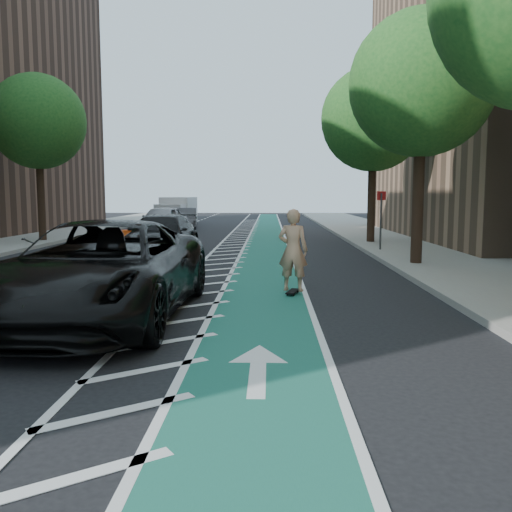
{
  "coord_description": "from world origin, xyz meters",
  "views": [
    {
      "loc": [
        3.15,
        -9.78,
        2.35
      ],
      "look_at": [
        2.88,
        1.19,
        1.1
      ],
      "focal_mm": 38.0,
      "sensor_mm": 36.0,
      "label": 1
    }
  ],
  "objects_px": {
    "suv_near": "(102,270)",
    "barrel_a": "(49,274)",
    "skateboarder": "(293,250)",
    "suv_far": "(161,236)"
  },
  "relations": [
    {
      "from": "suv_near",
      "to": "barrel_a",
      "type": "distance_m",
      "value": 3.86
    },
    {
      "from": "suv_near",
      "to": "suv_far",
      "type": "xyz_separation_m",
      "value": [
        -0.92,
        10.15,
        -0.14
      ]
    },
    {
      "from": "suv_near",
      "to": "barrel_a",
      "type": "bearing_deg",
      "value": 128.35
    },
    {
      "from": "skateboarder",
      "to": "barrel_a",
      "type": "bearing_deg",
      "value": 10.51
    },
    {
      "from": "skateboarder",
      "to": "barrel_a",
      "type": "relative_size",
      "value": 2.25
    },
    {
      "from": "skateboarder",
      "to": "suv_near",
      "type": "height_order",
      "value": "skateboarder"
    },
    {
      "from": "skateboarder",
      "to": "suv_near",
      "type": "xyz_separation_m",
      "value": [
        -3.7,
        -2.59,
        -0.13
      ]
    },
    {
      "from": "skateboarder",
      "to": "barrel_a",
      "type": "xyz_separation_m",
      "value": [
        -6.0,
        0.47,
        -0.65
      ]
    },
    {
      "from": "suv_near",
      "to": "barrel_a",
      "type": "relative_size",
      "value": 7.83
    },
    {
      "from": "suv_far",
      "to": "barrel_a",
      "type": "bearing_deg",
      "value": -99.47
    }
  ]
}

